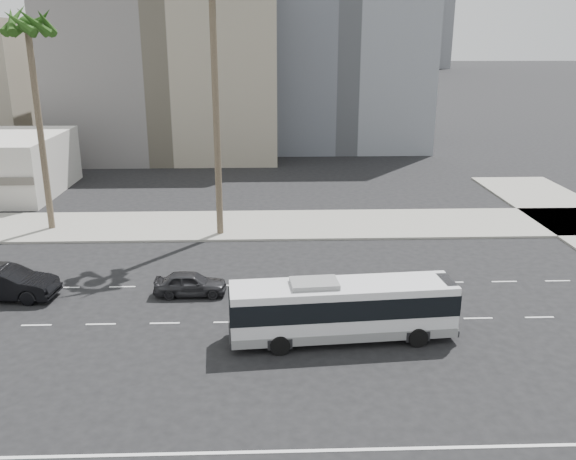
{
  "coord_description": "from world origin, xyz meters",
  "views": [
    {
      "loc": [
        -1.08,
        -26.06,
        12.85
      ],
      "look_at": [
        -0.02,
        4.0,
        3.31
      ],
      "focal_mm": 37.68,
      "sensor_mm": 36.0,
      "label": 1
    }
  ],
  "objects_px": {
    "car_b": "(6,283)",
    "palm_mid": "(28,29)",
    "city_bus": "(343,308)",
    "car_a": "(190,283)"
  },
  "relations": [
    {
      "from": "palm_mid",
      "to": "car_a",
      "type": "bearing_deg",
      "value": -46.61
    },
    {
      "from": "car_b",
      "to": "car_a",
      "type": "bearing_deg",
      "value": -84.03
    },
    {
      "from": "car_a",
      "to": "city_bus",
      "type": "bearing_deg",
      "value": -124.68
    },
    {
      "from": "car_b",
      "to": "palm_mid",
      "type": "bearing_deg",
      "value": 13.19
    },
    {
      "from": "city_bus",
      "to": "car_a",
      "type": "distance_m",
      "value": 9.01
    },
    {
      "from": "city_bus",
      "to": "car_a",
      "type": "bearing_deg",
      "value": 140.3
    },
    {
      "from": "car_a",
      "to": "car_b",
      "type": "distance_m",
      "value": 9.43
    },
    {
      "from": "palm_mid",
      "to": "city_bus",
      "type": "bearing_deg",
      "value": -42.48
    },
    {
      "from": "city_bus",
      "to": "car_a",
      "type": "relative_size",
      "value": 2.68
    },
    {
      "from": "car_a",
      "to": "car_b",
      "type": "xyz_separation_m",
      "value": [
        -9.43,
        -0.14,
        0.21
      ]
    }
  ]
}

